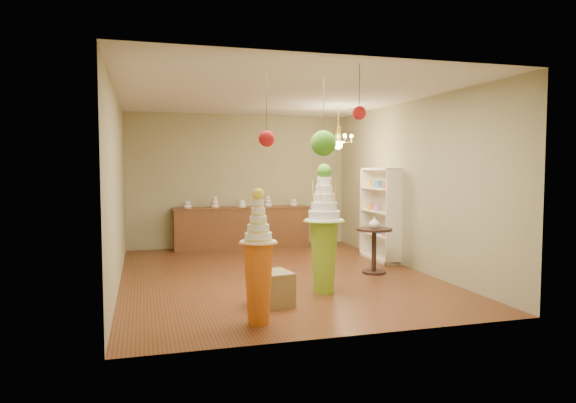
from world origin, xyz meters
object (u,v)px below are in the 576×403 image
object	(u,v)px
pedestal_green	(324,240)
round_table	(374,244)
pedestal_orange	(258,271)
sideboard	(242,227)

from	to	relation	value
pedestal_green	round_table	xyz separation A→B (m)	(1.29, 1.04, -0.27)
pedestal_orange	round_table	distance (m)	3.35
sideboard	round_table	size ratio (longest dim) A/B	3.90
pedestal_orange	round_table	bearing A→B (deg)	41.28
pedestal_green	round_table	distance (m)	1.68
sideboard	pedestal_green	bearing A→B (deg)	-84.93
pedestal_green	pedestal_orange	bearing A→B (deg)	-136.40
pedestal_green	sideboard	xyz separation A→B (m)	(-0.39, 4.34, -0.30)
pedestal_green	sideboard	bearing A→B (deg)	95.07
pedestal_green	pedestal_orange	xyz separation A→B (m)	(-1.23, -1.17, -0.16)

